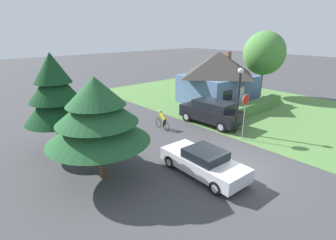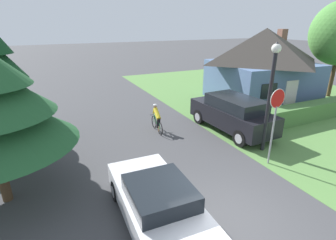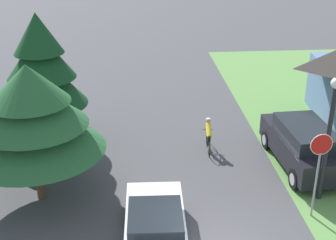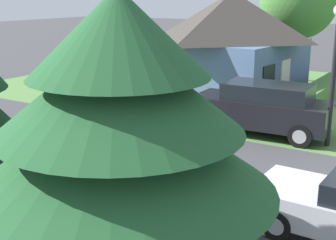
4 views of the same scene
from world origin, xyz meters
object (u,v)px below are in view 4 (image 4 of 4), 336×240
Objects in this scene: cyclist at (171,132)px; parked_suv_right at (262,108)px; conifer_tall_near at (120,107)px; street_lamp at (335,58)px; cottage_house at (231,43)px.

cyclist is 3.85m from parked_suv_right.
parked_suv_right is 10.34m from conifer_tall_near.
parked_suv_right is at bearing -110.87° from cyclist.
cyclist is 5.65m from street_lamp.
street_lamp is 9.90m from conifer_tall_near.
conifer_tall_near is (-9.98, -1.49, 2.27)m from parked_suv_right.
conifer_tall_near is at bearing -156.32° from cottage_house.
street_lamp reaches higher than cyclist.
street_lamp is (-5.53, -6.09, 0.34)m from cottage_house.
parked_suv_right is at bearing 8.51° from conifer_tall_near.
conifer_tall_near reaches higher than cyclist.
street_lamp is (3.36, -3.96, 2.23)m from cyclist.
conifer_tall_near reaches higher than cottage_house.
cyclist is at bearing -161.63° from cottage_house.
cottage_house is at bearing 47.78° from street_lamp.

